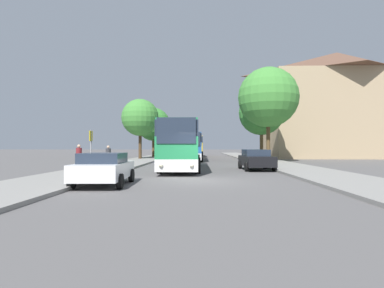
{
  "coord_description": "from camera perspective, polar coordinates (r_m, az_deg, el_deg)",
  "views": [
    {
      "loc": [
        0.02,
        -14.8,
        1.7
      ],
      "look_at": [
        -0.83,
        14.17,
        1.93
      ],
      "focal_mm": 28.0,
      "sensor_mm": 36.0,
      "label": 1
    }
  ],
  "objects": [
    {
      "name": "bus_front",
      "position": [
        22.03,
        -2.0,
        -0.26
      ],
      "size": [
        2.81,
        11.27,
        3.32
      ],
      "rotation": [
        0.0,
        0.0,
        0.01
      ],
      "color": "silver",
      "rests_on": "ground_plane"
    },
    {
      "name": "sidewalk_right",
      "position": [
        16.45,
        26.95,
        -6.07
      ],
      "size": [
        4.0,
        120.0,
        0.15
      ],
      "primitive_type": "cube",
      "color": "gray",
      "rests_on": "ground_plane"
    },
    {
      "name": "bus_stop_sign",
      "position": [
        18.2,
        -18.7,
        -0.42
      ],
      "size": [
        0.08,
        0.45,
        2.5
      ],
      "color": "gray",
      "rests_on": "sidewalk_left"
    },
    {
      "name": "ground_plane",
      "position": [
        14.9,
        1.61,
        -7.0
      ],
      "size": [
        300.0,
        300.0,
        0.0
      ],
      "primitive_type": "plane",
      "color": "#565454",
      "rests_on": "ground"
    },
    {
      "name": "tree_left_far",
      "position": [
        45.16,
        -7.36,
        3.72
      ],
      "size": [
        4.95,
        4.95,
        7.33
      ],
      "color": "#513D23",
      "rests_on": "sidewalk_left"
    },
    {
      "name": "bus_middle",
      "position": [
        35.86,
        -0.21,
        -0.44
      ],
      "size": [
        2.84,
        11.28,
        3.19
      ],
      "rotation": [
        0.0,
        0.0,
        0.0
      ],
      "color": "silver",
      "rests_on": "ground_plane"
    },
    {
      "name": "building_right_background",
      "position": [
        50.21,
        25.94,
        6.7
      ],
      "size": [
        20.46,
        11.75,
        15.82
      ],
      "color": "tan",
      "rests_on": "ground_plane"
    },
    {
      "name": "sidewalk_left",
      "position": [
        16.46,
        -23.71,
        -6.07
      ],
      "size": [
        4.0,
        120.0,
        0.15
      ],
      "primitive_type": "cube",
      "color": "gray",
      "rests_on": "ground_plane"
    },
    {
      "name": "parked_car_left_curb",
      "position": [
        13.6,
        -16.4,
        -4.43
      ],
      "size": [
        2.24,
        3.98,
        1.42
      ],
      "rotation": [
        0.0,
        0.0,
        0.05
      ],
      "color": "silver",
      "rests_on": "ground_plane"
    },
    {
      "name": "tree_left_near",
      "position": [
        38.69,
        -9.84,
        4.97
      ],
      "size": [
        4.7,
        4.7,
        7.57
      ],
      "color": "#47331E",
      "rests_on": "sidewalk_left"
    },
    {
      "name": "pedestrian_waiting_near",
      "position": [
        20.77,
        -20.74,
        -2.38
      ],
      "size": [
        0.36,
        0.36,
        1.67
      ],
      "rotation": [
        0.0,
        0.0,
        2.5
      ],
      "color": "#23232D",
      "rests_on": "sidewalk_left"
    },
    {
      "name": "tree_right_mid",
      "position": [
        33.04,
        14.3,
        8.58
      ],
      "size": [
        6.34,
        6.34,
        9.91
      ],
      "color": "#513D23",
      "rests_on": "sidewalk_right"
    },
    {
      "name": "tree_right_near",
      "position": [
        36.96,
        13.08,
        5.83
      ],
      "size": [
        5.41,
        5.41,
        8.3
      ],
      "color": "#513D23",
      "rests_on": "sidewalk_right"
    },
    {
      "name": "pedestrian_waiting_far",
      "position": [
        21.94,
        -15.66,
        -2.38
      ],
      "size": [
        0.36,
        0.36,
        1.61
      ],
      "rotation": [
        0.0,
        0.0,
        0.39
      ],
      "color": "#23232D",
      "rests_on": "sidewalk_left"
    },
    {
      "name": "parked_car_right_near",
      "position": [
        21.97,
        12.09,
        -2.85
      ],
      "size": [
        2.21,
        4.16,
        1.47
      ],
      "rotation": [
        0.0,
        0.0,
        3.18
      ],
      "color": "black",
      "rests_on": "ground_plane"
    },
    {
      "name": "bus_rear",
      "position": [
        49.44,
        0.29,
        -0.37
      ],
      "size": [
        3.1,
        11.62,
        3.31
      ],
      "rotation": [
        0.0,
        0.0,
        0.04
      ],
      "color": "#2D2D2D",
      "rests_on": "ground_plane"
    }
  ]
}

